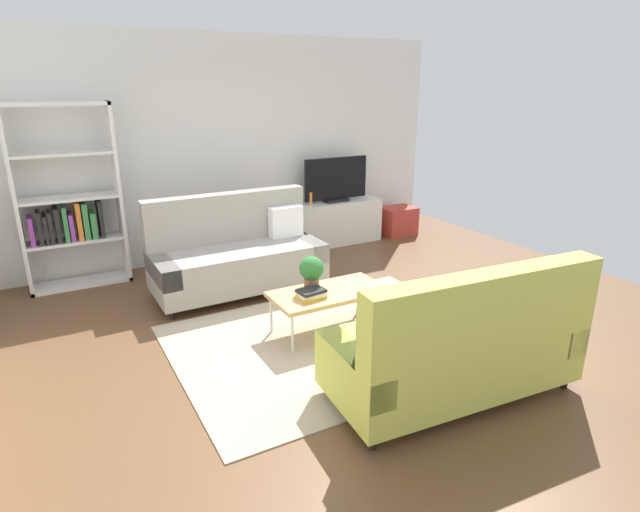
{
  "coord_description": "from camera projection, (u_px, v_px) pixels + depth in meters",
  "views": [
    {
      "loc": [
        -2.27,
        -3.93,
        2.29
      ],
      "look_at": [
        0.09,
        0.33,
        0.65
      ],
      "focal_mm": 28.93,
      "sensor_mm": 36.0,
      "label": 1
    }
  ],
  "objects": [
    {
      "name": "table_book_2",
      "position": [
        311.0,
        291.0,
        4.7
      ],
      "size": [
        0.26,
        0.21,
        0.03
      ],
      "primitive_type": "cube",
      "rotation": [
        0.0,
        0.0,
        0.13
      ],
      "color": "#262626",
      "rests_on": "table_book_1"
    },
    {
      "name": "area_rug",
      "position": [
        334.0,
        340.0,
        4.82
      ],
      "size": [
        2.9,
        2.2,
        0.01
      ],
      "primitive_type": "cube",
      "color": "tan",
      "rests_on": "ground_plane"
    },
    {
      "name": "potted_plant",
      "position": [
        311.0,
        271.0,
        4.81
      ],
      "size": [
        0.23,
        0.23,
        0.35
      ],
      "color": "brown",
      "rests_on": "coffee_table"
    },
    {
      "name": "vase_0",
      "position": [
        298.0,
        200.0,
        7.32
      ],
      "size": [
        0.09,
        0.09,
        0.14
      ],
      "primitive_type": "cylinder",
      "color": "#4C72B2",
      "rests_on": "tv_console"
    },
    {
      "name": "tv_console",
      "position": [
        335.0,
        222.0,
        7.67
      ],
      "size": [
        1.4,
        0.44,
        0.64
      ],
      "primitive_type": "cube",
      "color": "silver",
      "rests_on": "ground_plane"
    },
    {
      "name": "tv",
      "position": [
        336.0,
        180.0,
        7.45
      ],
      "size": [
        1.0,
        0.2,
        0.64
      ],
      "color": "black",
      "rests_on": "tv_console"
    },
    {
      "name": "storage_trunk",
      "position": [
        398.0,
        221.0,
        8.12
      ],
      "size": [
        0.52,
        0.4,
        0.44
      ],
      "primitive_type": "cube",
      "color": "#B2382D",
      "rests_on": "ground_plane"
    },
    {
      "name": "table_book_1",
      "position": [
        311.0,
        294.0,
        4.71
      ],
      "size": [
        0.24,
        0.19,
        0.03
      ],
      "primitive_type": "cube",
      "rotation": [
        0.0,
        0.0,
        -0.02
      ],
      "color": "silver",
      "rests_on": "table_book_0"
    },
    {
      "name": "ground_plane",
      "position": [
        329.0,
        330.0,
        5.03
      ],
      "size": [
        7.68,
        7.68,
        0.0
      ],
      "primitive_type": "plane",
      "color": "brown"
    },
    {
      "name": "couch_beige",
      "position": [
        237.0,
        254.0,
        5.87
      ],
      "size": [
        1.91,
        0.86,
        1.1
      ],
      "rotation": [
        0.0,
        0.0,
        3.15
      ],
      "color": "gray",
      "rests_on": "ground_plane"
    },
    {
      "name": "wall_far",
      "position": [
        225.0,
        149.0,
        6.89
      ],
      "size": [
        6.4,
        0.12,
        2.9
      ],
      "primitive_type": "cube",
      "color": "white",
      "rests_on": "ground_plane"
    },
    {
      "name": "coffee_table",
      "position": [
        329.0,
        294.0,
        4.89
      ],
      "size": [
        1.1,
        0.56,
        0.42
      ],
      "color": "tan",
      "rests_on": "ground_plane"
    },
    {
      "name": "table_book_0",
      "position": [
        311.0,
        297.0,
        4.72
      ],
      "size": [
        0.26,
        0.21,
        0.03
      ],
      "primitive_type": "cube",
      "rotation": [
        0.0,
        0.0,
        0.13
      ],
      "color": "gold",
      "rests_on": "coffee_table"
    },
    {
      "name": "couch_green",
      "position": [
        456.0,
        345.0,
        3.82
      ],
      "size": [
        1.96,
        0.99,
        1.1
      ],
      "rotation": [
        0.0,
        0.0,
        -0.08
      ],
      "color": "#C1CC51",
      "rests_on": "ground_plane"
    },
    {
      "name": "bottle_0",
      "position": [
        311.0,
        199.0,
        7.31
      ],
      "size": [
        0.05,
        0.05,
        0.18
      ],
      "primitive_type": "cylinder",
      "color": "orange",
      "rests_on": "tv_console"
    },
    {
      "name": "bookshelf",
      "position": [
        69.0,
        206.0,
        5.87
      ],
      "size": [
        1.1,
        0.36,
        2.1
      ],
      "color": "white",
      "rests_on": "ground_plane"
    }
  ]
}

